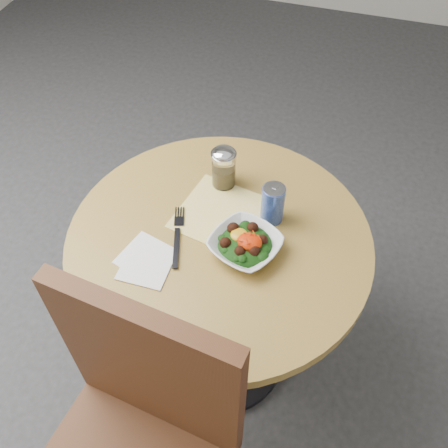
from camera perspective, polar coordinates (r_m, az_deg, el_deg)
name	(u,v)px	position (r m, az deg, el deg)	size (l,w,h in m)	color
ground	(221,351)	(2.10, -0.40, -14.33)	(6.00, 6.00, 0.00)	#2E2E31
table	(220,275)	(1.62, -0.51, -5.80)	(0.90, 0.90, 0.75)	black
chair	(137,442)	(1.38, -9.89, -23.34)	(0.52, 0.52, 1.05)	#512916
cloth_napkin	(225,215)	(1.51, 0.10, 1.06)	(0.28, 0.25, 0.00)	#DCB40B
paper_napkins	(146,261)	(1.42, -8.91, -4.18)	(0.17, 0.18, 0.00)	white
salad_bowl	(245,244)	(1.41, 2.44, -2.36)	(0.25, 0.25, 0.07)	white
fork	(178,234)	(1.47, -5.32, -1.17)	(0.09, 0.23, 0.00)	black
spice_shaker	(224,168)	(1.56, -0.04, 6.46)	(0.08, 0.08, 0.14)	silver
beverage_can	(273,204)	(1.47, 5.60, 2.34)	(0.07, 0.07, 0.13)	#0D2092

